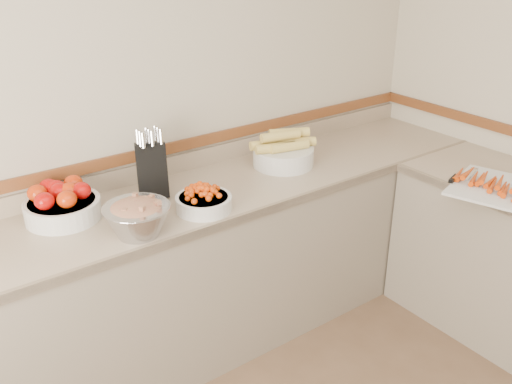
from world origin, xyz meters
TOP-DOWN VIEW (x-y plane):
  - back_wall at (0.00, 2.00)m, footprint 4.00×0.00m
  - counter_back at (0.00, 1.68)m, footprint 4.00×0.65m
  - knife_block at (0.04, 1.80)m, footprint 0.20×0.22m
  - tomato_bowl at (-0.41, 1.82)m, footprint 0.35×0.35m
  - cherry_tomato_bowl at (0.16, 1.51)m, footprint 0.27×0.27m
  - corn_bowl at (0.82, 1.73)m, footprint 0.38×0.34m
  - rhubarb_bowl at (-0.20, 1.47)m, footprint 0.30×0.30m
  - cutting_board at (1.49, 0.85)m, footprint 0.55×0.48m

SIDE VIEW (x-z plane):
  - counter_back at x=0.00m, z-range -0.09..0.99m
  - cutting_board at x=1.49m, z-range 0.89..0.95m
  - cherry_tomato_bowl at x=0.16m, z-range 0.88..1.02m
  - tomato_bowl at x=-0.41m, z-range 0.89..1.06m
  - corn_bowl at x=0.82m, z-range 0.88..1.08m
  - rhubarb_bowl at x=-0.20m, z-range 0.90..1.07m
  - knife_block at x=0.04m, z-range 0.87..1.22m
  - back_wall at x=0.00m, z-range -0.70..3.30m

